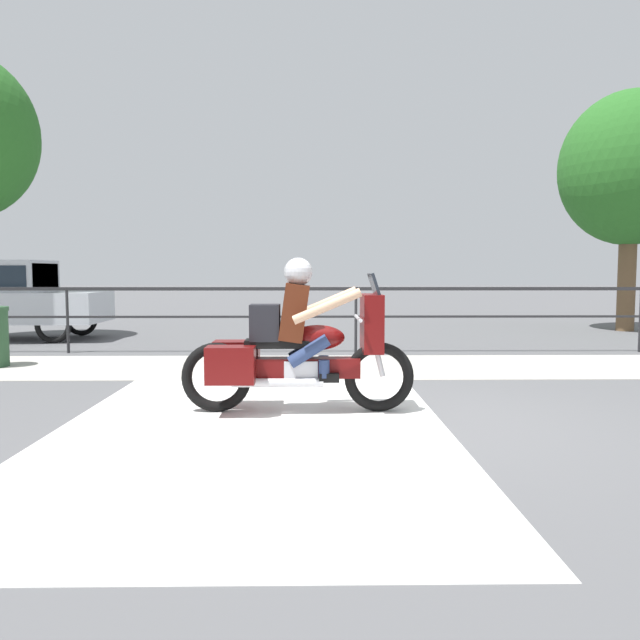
% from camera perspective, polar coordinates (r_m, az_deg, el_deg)
% --- Properties ---
extents(ground_plane, '(120.00, 120.00, 0.00)m').
position_cam_1_polar(ground_plane, '(6.18, 6.67, -9.07)').
color(ground_plane, '#565659').
extents(sidewalk_band, '(44.00, 2.40, 0.01)m').
position_cam_1_polar(sidewalk_band, '(9.50, 4.00, -4.25)').
color(sidewalk_band, '#B7B2A8').
rests_on(sidewalk_band, ground).
extents(crosswalk_band, '(3.58, 6.00, 0.01)m').
position_cam_1_polar(crosswalk_band, '(5.96, -6.07, -9.54)').
color(crosswalk_band, silver).
rests_on(crosswalk_band, ground).
extents(fence_railing, '(36.00, 0.05, 1.17)m').
position_cam_1_polar(fence_railing, '(11.07, 3.31, 1.74)').
color(fence_railing, '#232326').
rests_on(fence_railing, ground).
extents(motorcycle, '(2.39, 0.76, 1.58)m').
position_cam_1_polar(motorcycle, '(6.39, -2.20, -2.34)').
color(motorcycle, black).
rests_on(motorcycle, ground).
extents(parked_car, '(3.92, 1.66, 1.68)m').
position_cam_1_polar(parked_car, '(14.79, -26.87, 2.10)').
color(parked_car, '#B7BCC4').
rests_on(parked_car, ground).
extents(tree_behind_sign, '(3.32, 3.32, 5.73)m').
position_cam_1_polar(tree_behind_sign, '(17.01, 26.55, 12.22)').
color(tree_behind_sign, brown).
rests_on(tree_behind_sign, ground).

